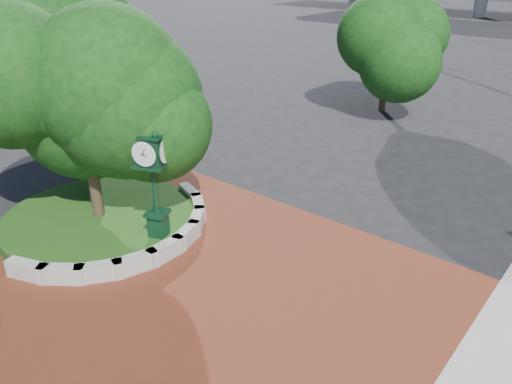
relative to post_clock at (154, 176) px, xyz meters
name	(u,v)px	position (x,y,z in m)	size (l,w,h in m)	color
ground	(211,283)	(2.48, -0.37, -2.31)	(200.00, 200.00, 0.00)	black
plaza	(184,300)	(2.48, -1.37, -2.29)	(12.00, 12.00, 0.04)	maroon
planter_wall	(145,241)	(-0.23, -0.37, -2.04)	(2.96, 6.77, 0.54)	#9E9B93
grass_bed	(100,220)	(-2.52, -0.37, -2.11)	(6.10, 6.10, 0.40)	#134012
tree_planter	(84,114)	(-2.52, -0.37, 1.42)	(5.20, 5.20, 6.33)	#38281C
tree_northwest	(78,49)	(-10.52, 4.63, 1.82)	(5.60, 5.60, 6.93)	#38281C
tree_street	(388,52)	(-1.52, 17.63, 0.93)	(4.40, 4.40, 5.45)	#38281C
post_clock	(154,176)	(0.00, 0.00, 0.00)	(1.09, 1.09, 4.20)	black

